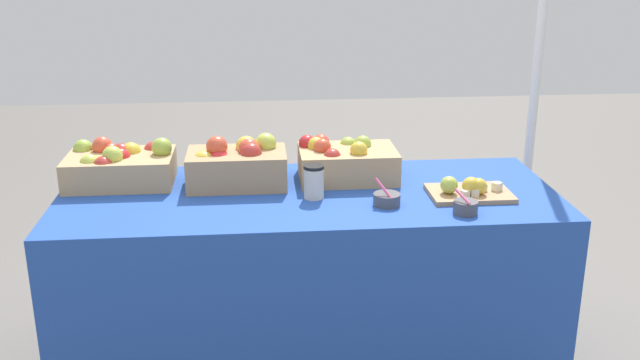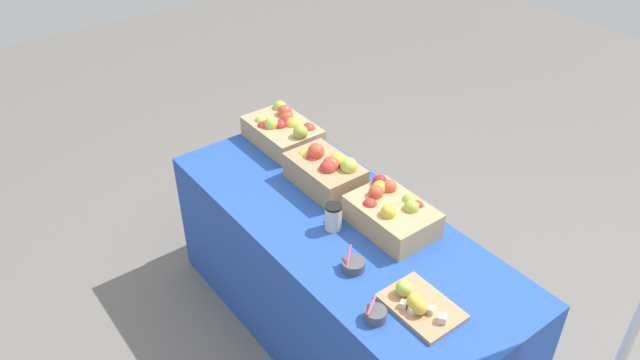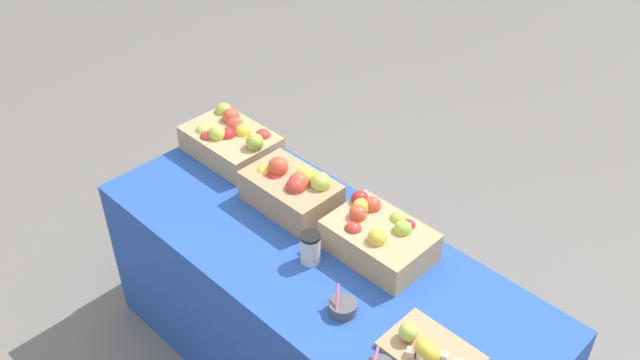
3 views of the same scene
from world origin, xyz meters
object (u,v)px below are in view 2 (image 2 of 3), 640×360
Objects in this scene: apple_crate_left at (283,130)px; apple_crate_middle at (325,171)px; sample_bowl_mid at (375,315)px; sample_bowl_near at (353,265)px; apple_crate_right at (392,213)px; cutting_board_front at (418,304)px; coffee_cup at (333,217)px.

apple_crate_left is 0.47m from apple_crate_middle.
apple_crate_middle reaches higher than sample_bowl_mid.
apple_crate_left is 4.08× the size of sample_bowl_near.
apple_crate_right is 4.35× the size of sample_bowl_mid.
cutting_board_front is at bearing 70.46° from sample_bowl_mid.
apple_crate_right is 1.26× the size of cutting_board_front.
apple_crate_right reaches higher than sample_bowl_near.
apple_crate_right is 0.57m from sample_bowl_mid.
coffee_cup is at bearing -31.29° from apple_crate_middle.
sample_bowl_near is at bearing -20.95° from coffee_cup.
coffee_cup is at bearing -123.85° from apple_crate_right.
apple_crate_right is (0.43, 0.04, -0.01)m from apple_crate_middle.
sample_bowl_near is (0.55, -0.27, -0.06)m from apple_crate_middle.
sample_bowl_mid is 0.56m from coffee_cup.
cutting_board_front is (1.33, -0.28, -0.05)m from apple_crate_left.
sample_bowl_near is (0.11, -0.32, -0.05)m from apple_crate_right.
apple_crate_middle is at bearing 148.71° from coffee_cup.
sample_bowl_near is (1.01, -0.34, -0.05)m from apple_crate_left.
coffee_cup reaches higher than sample_bowl_mid.
apple_crate_right reaches higher than coffee_cup.
apple_crate_middle reaches higher than cutting_board_front.
apple_crate_middle is 1.25× the size of cutting_board_front.
apple_crate_left is 1.06m from sample_bowl_near.
apple_crate_middle is 0.61m from sample_bowl_near.
coffee_cup is (0.75, -0.24, -0.01)m from apple_crate_left.
apple_crate_middle is at bearing 154.60° from sample_bowl_mid.
sample_bowl_near reaches higher than cutting_board_front.
coffee_cup reaches higher than cutting_board_front.
apple_crate_middle reaches higher than apple_crate_left.
apple_crate_middle is 0.90m from cutting_board_front.
coffee_cup is at bearing 175.89° from cutting_board_front.
apple_crate_left is at bearing 162.19° from coffee_cup.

